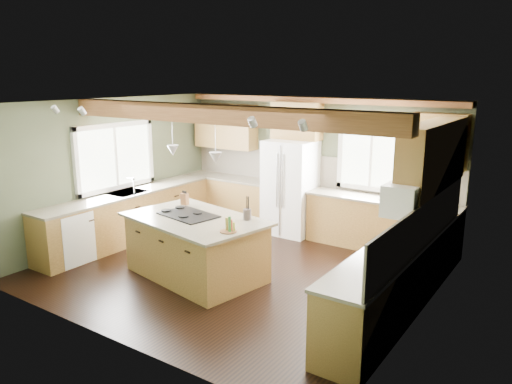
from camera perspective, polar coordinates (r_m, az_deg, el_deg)
The scene contains 37 objects.
floor at distance 7.93m, azimuth -2.15°, elevation -8.95°, with size 5.60×5.60×0.00m, color black.
ceiling at distance 7.35m, azimuth -2.33°, elevation 10.15°, with size 5.60×5.60×0.00m, color silver.
wall_back at distance 9.62m, azimuth 6.65°, elevation 3.03°, with size 5.60×5.60×0.00m, color #444C36.
wall_left at distance 9.44m, azimuth -16.05°, elevation 2.40°, with size 5.00×5.00×0.00m, color #444C36.
wall_right at distance 6.34m, azimuth 18.62°, elevation -3.02°, with size 5.00×5.00×0.00m, color #444C36.
ceiling_beam at distance 6.96m, azimuth -4.82°, elevation 8.86°, with size 5.55×0.26×0.26m, color #532E17.
soffit_trim at distance 9.39m, azimuth 6.57°, elevation 10.40°, with size 5.55×0.20×0.10m, color #532E17.
backsplash_back at distance 9.62m, azimuth 6.60°, elevation 2.49°, with size 5.58×0.03×0.58m, color brown.
backsplash_right at distance 6.41m, azimuth 18.55°, elevation -3.67°, with size 0.03×3.70×0.58m, color brown.
base_cab_back_left at distance 10.49m, azimuth -2.92°, elevation -0.83°, with size 2.02×0.60×0.88m, color brown.
counter_back_left at distance 10.39m, azimuth -2.95°, elevation 1.63°, with size 2.06×0.64×0.04m, color #4C4638.
base_cab_back_right at distance 8.97m, azimuth 14.07°, elevation -3.70°, with size 2.62×0.60×0.88m, color brown.
counter_back_right at distance 8.85m, azimuth 14.24°, elevation -0.86°, with size 2.66×0.64×0.04m, color #4C4638.
base_cab_left at distance 9.44m, azimuth -14.31°, elevation -2.86°, with size 0.60×3.70×0.88m, color brown.
counter_left at distance 9.33m, azimuth -14.48°, elevation -0.15°, with size 0.64×3.74×0.04m, color #4C4638.
base_cab_right at distance 6.74m, azimuth 15.71°, elevation -9.58°, with size 0.60×3.70×0.88m, color brown.
counter_right at distance 6.58m, azimuth 15.97°, elevation -5.88°, with size 0.64×3.74×0.04m, color #4C4638.
upper_cab_back_left at distance 10.45m, azimuth -3.49°, elevation 7.51°, with size 1.40×0.35×0.90m, color brown.
upper_cab_over_fridge at distance 9.50m, azimuth 4.68°, elevation 8.12°, with size 0.96×0.35×0.70m, color brown.
upper_cab_right at distance 7.10m, azimuth 19.66°, elevation 3.98°, with size 0.35×2.20×0.90m, color brown.
upper_cab_back_corner at distance 8.55m, azimuth 20.05°, elevation 5.42°, with size 0.90×0.35×0.90m, color brown.
window_left at distance 9.41m, azimuth -15.84°, elevation 3.93°, with size 0.04×1.60×1.05m, color white.
window_back at distance 9.09m, azimuth 13.07°, elevation 3.77°, with size 1.10×0.04×1.00m, color white.
sink at distance 9.33m, azimuth -14.48°, elevation -0.12°, with size 0.50×0.65×0.03m, color #262628.
faucet at distance 9.16m, azimuth -13.78°, elevation 0.62°, with size 0.02×0.02×0.28m, color #B2B2B7.
dishwasher at distance 8.68m, azimuth -20.69°, elevation -4.83°, with size 0.60×0.60×0.84m, color white.
oven at distance 5.64m, azimuth 11.19°, elevation -14.16°, with size 0.60×0.72×0.84m, color white.
microwave at distance 6.29m, azimuth 16.74°, elevation -0.66°, with size 0.40×0.70×0.38m, color white.
pendant_left at distance 7.68m, azimuth -9.47°, elevation 4.72°, with size 0.18×0.18×0.16m, color #B2B2B7.
pendant_right at distance 6.91m, azimuth -4.63°, elevation 3.89°, with size 0.18×0.18×0.16m, color #B2B2B7.
refrigerator at distance 9.52m, azimuth 3.93°, elevation 0.52°, with size 0.90×0.74×1.80m, color white.
island at distance 7.65m, azimuth -6.87°, elevation -6.39°, with size 1.99×1.22×0.88m, color brown.
island_top at distance 7.50m, azimuth -6.96°, elevation -3.08°, with size 2.13×1.35×0.04m, color #4C4638.
cooktop at distance 7.62m, azimuth -7.74°, elevation -2.61°, with size 0.86×0.58×0.02m, color black.
knife_block at distance 8.24m, azimuth -8.17°, elevation -0.80°, with size 0.11×0.08×0.19m, color brown.
utensil_crock at distance 7.33m, azimuth -1.02°, elevation -2.57°, with size 0.12×0.12×0.16m, color #3D3631.
bottle_tray at distance 6.77m, azimuth -3.19°, elevation -3.71°, with size 0.23×0.23×0.21m, color brown, non-canonical shape.
Camera 1 is at (4.37, -5.90, 3.01)m, focal length 35.00 mm.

